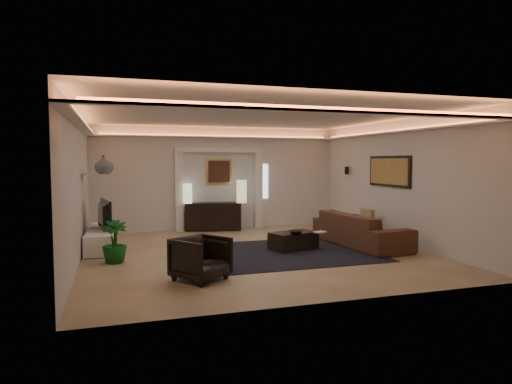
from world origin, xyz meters
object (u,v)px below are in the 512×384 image
object	(u,v)px
console	(213,216)
sofa	(360,229)
coffee_table	(293,240)
armchair	(201,258)

from	to	relation	value
console	sofa	xyz separation A→B (m)	(2.74, -3.26, -0.02)
sofa	coffee_table	size ratio (longest dim) A/B	2.57
sofa	armchair	xyz separation A→B (m)	(-4.03, -1.80, -0.02)
console	sofa	bearing A→B (deg)	-38.05
coffee_table	console	bearing A→B (deg)	91.23
sofa	coffee_table	xyz separation A→B (m)	(-1.64, 0.05, -0.18)
console	armchair	world-z (taller)	console
console	armchair	distance (m)	5.23
console	armchair	size ratio (longest dim) A/B	1.95
sofa	armchair	world-z (taller)	sofa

